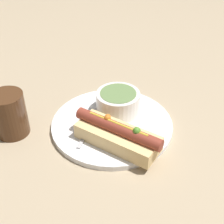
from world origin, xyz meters
The scene contains 6 objects.
ground_plane centered at (0.00, 0.00, 0.00)m, with size 4.00×4.00×0.00m, color tan.
dinner_plate centered at (0.00, 0.00, 0.01)m, with size 0.28×0.28×0.01m.
hot_dog centered at (0.02, -0.07, 0.04)m, with size 0.19×0.13×0.06m.
soup_bowl centered at (0.01, 0.04, 0.04)m, with size 0.10×0.10×0.05m.
spoon centered at (-0.04, 0.01, 0.02)m, with size 0.03×0.15×0.01m.
drinking_glass centered at (-0.22, -0.06, 0.05)m, with size 0.07×0.07×0.10m.
Camera 1 is at (0.10, -0.55, 0.46)m, focal length 50.00 mm.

